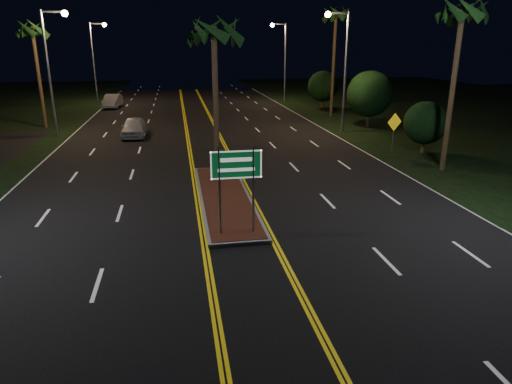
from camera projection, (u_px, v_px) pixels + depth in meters
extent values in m
plane|color=black|center=(249.00, 272.00, 14.04)|extent=(120.00, 120.00, 0.00)
cube|color=gray|center=(225.00, 198.00, 20.57)|extent=(2.25, 10.25, 0.15)
cube|color=#592819|center=(225.00, 196.00, 20.55)|extent=(2.00, 10.00, 0.02)
cylinder|color=gray|center=(220.00, 191.00, 16.02)|extent=(0.08, 0.08, 3.20)
cylinder|color=gray|center=(253.00, 190.00, 16.22)|extent=(0.08, 0.08, 3.20)
cube|color=#07471E|center=(236.00, 165.00, 15.83)|extent=(1.80, 0.04, 1.00)
cube|color=white|center=(236.00, 165.00, 15.80)|extent=(1.80, 0.01, 1.00)
cylinder|color=gray|center=(49.00, 75.00, 33.34)|extent=(0.18, 0.18, 9.00)
cube|color=gray|center=(53.00, 12.00, 32.13)|extent=(1.60, 0.12, 0.12)
sphere|color=#EEAF6B|center=(65.00, 13.00, 32.29)|extent=(0.44, 0.44, 0.44)
cylinder|color=gray|center=(94.00, 64.00, 52.08)|extent=(0.18, 0.18, 9.00)
cube|color=gray|center=(97.00, 24.00, 50.87)|extent=(1.60, 0.12, 0.12)
sphere|color=#EEAF6B|center=(104.00, 25.00, 51.03)|extent=(0.44, 0.44, 0.44)
cylinder|color=gray|center=(345.00, 74.00, 35.05)|extent=(0.18, 0.18, 9.00)
cube|color=gray|center=(338.00, 13.00, 33.57)|extent=(1.60, 0.12, 0.12)
sphere|color=#EEAF6B|center=(328.00, 14.00, 33.47)|extent=(0.44, 0.44, 0.44)
cylinder|color=gray|center=(285.00, 63.00, 53.79)|extent=(0.18, 0.18, 9.00)
cube|color=gray|center=(279.00, 24.00, 52.31)|extent=(1.60, 0.12, 0.12)
sphere|color=#EEAF6B|center=(272.00, 25.00, 52.21)|extent=(0.44, 0.44, 0.44)
cylinder|color=#382819|center=(216.00, 106.00, 22.72)|extent=(0.28, 0.28, 7.50)
cylinder|color=#382819|center=(39.00, 79.00, 36.95)|extent=(0.28, 0.28, 8.00)
cylinder|color=#382819|center=(452.00, 92.00, 24.13)|extent=(0.28, 0.28, 8.50)
cylinder|color=#382819|center=(333.00, 66.00, 42.76)|extent=(0.28, 0.28, 9.50)
cylinder|color=#382819|center=(423.00, 146.00, 29.21)|extent=(0.24, 0.24, 0.90)
sphere|color=black|center=(425.00, 123.00, 28.75)|extent=(2.70, 2.70, 2.70)
cylinder|color=#382819|center=(368.00, 119.00, 38.61)|extent=(0.24, 0.24, 1.26)
sphere|color=black|center=(370.00, 94.00, 37.96)|extent=(3.78, 3.78, 3.78)
cylinder|color=#382819|center=(322.00, 103.00, 49.85)|extent=(0.24, 0.24, 1.08)
sphere|color=black|center=(323.00, 86.00, 49.29)|extent=(3.24, 3.24, 3.24)
imported|color=#B5B6BB|center=(134.00, 126.00, 34.33)|extent=(2.19, 5.01, 1.66)
imported|color=#B5B5BF|center=(112.00, 100.00, 50.15)|extent=(2.59, 5.13, 1.65)
cylinder|color=gray|center=(393.00, 137.00, 28.49)|extent=(0.07, 0.07, 2.30)
cube|color=yellow|center=(395.00, 122.00, 28.18)|extent=(1.06, 0.37, 1.11)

